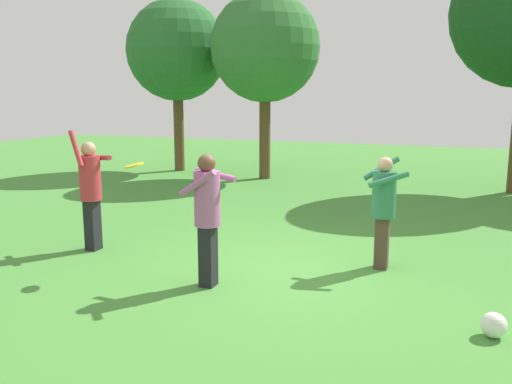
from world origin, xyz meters
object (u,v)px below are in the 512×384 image
at_px(person_thrower, 90,186).
at_px(tree_far_left, 177,51).
at_px(frisbee, 134,165).
at_px(ball_white, 494,325).
at_px(tree_left, 265,48).
at_px(person_bystander, 384,203).
at_px(person_catcher, 207,209).

xyz_separation_m(person_thrower, tree_far_left, (-3.05, 8.48, 2.76)).
relative_size(frisbee, ball_white, 1.34).
relative_size(person_thrower, tree_left, 0.36).
bearing_deg(person_bystander, person_catcher, 14.74).
height_order(person_catcher, frisbee, person_catcher).
xyz_separation_m(person_bystander, tree_far_left, (-7.55, 7.79, 2.85)).
height_order(person_catcher, tree_far_left, tree_far_left).
relative_size(person_thrower, frisbee, 5.37).
height_order(person_catcher, ball_white, person_catcher).
relative_size(person_thrower, ball_white, 7.22).
relative_size(person_bystander, tree_far_left, 0.30).
bearing_deg(ball_white, person_thrower, 168.78).
height_order(person_bystander, tree_left, tree_left).
bearing_deg(person_bystander, ball_white, 104.60).
bearing_deg(frisbee, person_thrower, 153.08).
distance_m(person_thrower, frisbee, 1.48).
relative_size(person_bystander, frisbee, 4.50).
bearing_deg(ball_white, person_catcher, 174.48).
relative_size(person_bystander, ball_white, 6.05).
relative_size(ball_white, tree_left, 0.05).
relative_size(ball_white, tree_far_left, 0.05).
height_order(frisbee, tree_far_left, tree_far_left).
relative_size(person_thrower, tree_far_left, 0.36).
height_order(person_catcher, person_bystander, person_catcher).
distance_m(ball_white, tree_far_left, 13.67).
relative_size(person_thrower, person_bystander, 1.19).
distance_m(person_bystander, tree_far_left, 11.21).
distance_m(person_thrower, person_bystander, 4.56).
height_order(ball_white, tree_far_left, tree_far_left).
height_order(frisbee, tree_left, tree_left).
height_order(person_thrower, ball_white, person_thrower).
bearing_deg(tree_left, person_thrower, -90.90).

